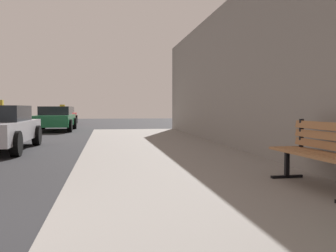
{
  "coord_description": "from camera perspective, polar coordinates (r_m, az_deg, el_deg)",
  "views": [
    {
      "loc": [
        2.57,
        -3.16,
        1.21
      ],
      "look_at": [
        3.6,
        3.25,
        0.9
      ],
      "focal_mm": 41.65,
      "sensor_mm": 36.0,
      "label": 1
    }
  ],
  "objects": [
    {
      "name": "sidewalk",
      "position": [
        3.65,
        15.02,
        -15.52
      ],
      "size": [
        4.0,
        32.0,
        0.15
      ],
      "primitive_type": "cube",
      "color": "gray",
      "rests_on": "ground_plane"
    },
    {
      "name": "bench",
      "position": [
        5.51,
        21.77,
        -3.18
      ],
      "size": [
        0.57,
        1.82,
        0.89
      ],
      "rotation": [
        0.0,
        0.0,
        0.04
      ],
      "color": "#9E6B42",
      "rests_on": "sidewalk"
    },
    {
      "name": "car_green",
      "position": [
        21.31,
        -16.15,
        1.09
      ],
      "size": [
        1.95,
        4.59,
        1.27
      ],
      "rotation": [
        0.0,
        0.0,
        3.14
      ],
      "color": "#196638",
      "rests_on": "ground_plane"
    },
    {
      "name": "car_red",
      "position": [
        29.38,
        -15.22,
        1.52
      ],
      "size": [
        1.98,
        4.09,
        1.43
      ],
      "rotation": [
        0.0,
        0.0,
        3.14
      ],
      "color": "red",
      "rests_on": "ground_plane"
    }
  ]
}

